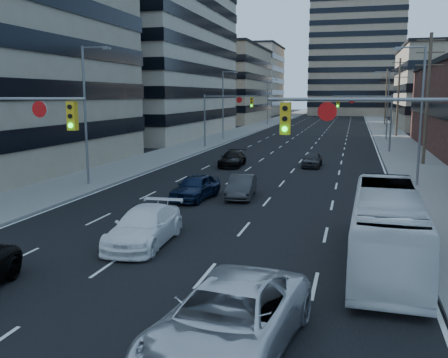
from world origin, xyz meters
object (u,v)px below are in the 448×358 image
at_px(white_van, 144,226).
at_px(sedan_blue, 196,187).
at_px(transit_bus, 387,227).
at_px(silver_suv, 229,320).

distance_m(white_van, sedan_blue, 8.86).
bearing_deg(transit_bus, white_van, -178.76).
height_order(white_van, sedan_blue, white_van).
bearing_deg(transit_bus, sedan_blue, 139.87).
relative_size(white_van, sedan_blue, 1.18).
relative_size(transit_bus, sedan_blue, 2.28).
xyz_separation_m(white_van, silver_suv, (5.39, -7.55, 0.10)).
relative_size(silver_suv, transit_bus, 0.62).
height_order(transit_bus, sedan_blue, transit_bus).
distance_m(white_van, silver_suv, 9.28).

